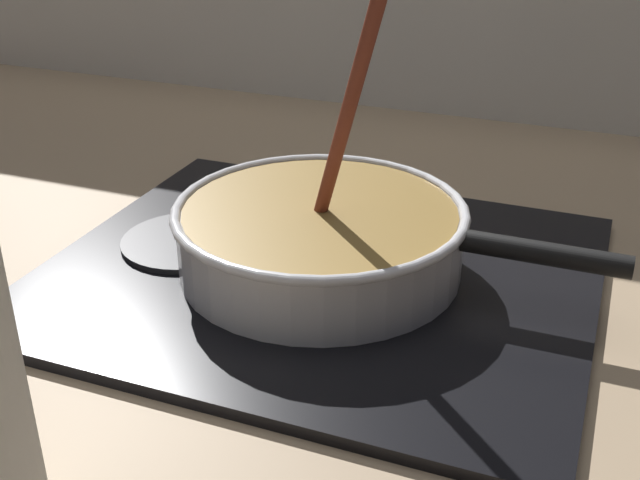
% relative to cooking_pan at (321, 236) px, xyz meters
% --- Properties ---
extents(ground, '(2.40, 1.60, 0.04)m').
position_rel_cooking_pan_xyz_m(ground, '(-0.06, -0.18, -0.07)').
color(ground, '#9E8466').
extents(hob_plate, '(0.56, 0.48, 0.01)m').
position_rel_cooking_pan_xyz_m(hob_plate, '(-0.00, 0.00, -0.05)').
color(hob_plate, black).
rests_on(hob_plate, ground).
extents(burner_ring, '(0.17, 0.17, 0.01)m').
position_rel_cooking_pan_xyz_m(burner_ring, '(-0.00, 0.00, -0.04)').
color(burner_ring, '#592D0C').
rests_on(burner_ring, hob_plate).
extents(spare_burner, '(0.14, 0.14, 0.01)m').
position_rel_cooking_pan_xyz_m(spare_burner, '(-0.16, 0.00, -0.04)').
color(spare_burner, '#262628').
rests_on(spare_burner, hob_plate).
extents(cooking_pan, '(0.45, 0.30, 0.31)m').
position_rel_cooking_pan_xyz_m(cooking_pan, '(0.00, 0.00, 0.00)').
color(cooking_pan, silver).
rests_on(cooking_pan, hob_plate).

